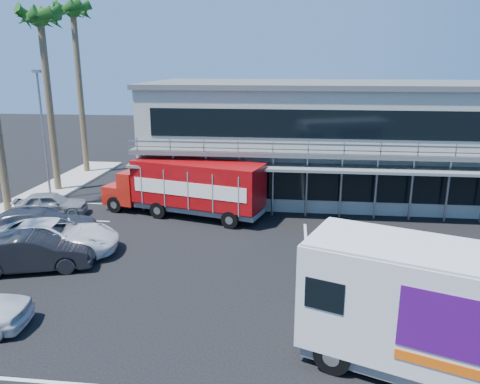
# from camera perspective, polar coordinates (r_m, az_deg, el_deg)

# --- Properties ---
(ground) EXTENTS (120.00, 120.00, 0.00)m
(ground) POSITION_cam_1_polar(r_m,az_deg,el_deg) (18.44, 2.04, -11.94)
(ground) COLOR black
(ground) RESTS_ON ground
(building) EXTENTS (22.40, 12.00, 7.30)m
(building) POSITION_cam_1_polar(r_m,az_deg,el_deg) (31.68, 9.75, 6.48)
(building) COLOR #999C8F
(building) RESTS_ON ground
(palm_e) EXTENTS (2.80, 2.80, 12.25)m
(palm_e) POSITION_cam_1_polar(r_m,az_deg,el_deg) (33.44, -23.07, 17.88)
(palm_e) COLOR brown
(palm_e) RESTS_ON ground
(palm_f) EXTENTS (2.80, 2.80, 13.25)m
(palm_f) POSITION_cam_1_polar(r_m,az_deg,el_deg) (38.58, -19.61, 19.07)
(palm_f) COLOR brown
(palm_f) RESTS_ON ground
(light_pole_far) EXTENTS (0.50, 0.25, 8.09)m
(light_pole_far) POSITION_cam_1_polar(r_m,az_deg,el_deg) (31.63, -22.88, 7.03)
(light_pole_far) COLOR gray
(light_pole_far) RESTS_ON ground
(red_truck) EXTENTS (9.78, 4.66, 3.21)m
(red_truck) POSITION_cam_1_polar(r_m,az_deg,el_deg) (26.55, -6.42, 0.70)
(red_truck) COLOR #A9170D
(red_truck) RESTS_ON ground
(white_van) EXTENTS (8.15, 5.25, 3.77)m
(white_van) POSITION_cam_1_polar(r_m,az_deg,el_deg) (14.08, 24.02, -13.42)
(white_van) COLOR silver
(white_van) RESTS_ON ground
(parked_car_b) EXTENTS (5.10, 3.01, 1.59)m
(parked_car_b) POSITION_cam_1_polar(r_m,az_deg,el_deg) (21.66, -23.84, -6.72)
(parked_car_b) COLOR black
(parked_car_b) RESTS_ON ground
(parked_car_c) EXTENTS (6.26, 3.73, 1.63)m
(parked_car_c) POSITION_cam_1_polar(r_m,az_deg,el_deg) (22.98, -21.83, -5.19)
(parked_car_c) COLOR white
(parked_car_c) RESTS_ON ground
(parked_car_d) EXTENTS (6.12, 3.86, 1.65)m
(parked_car_d) POSITION_cam_1_polar(r_m,az_deg,el_deg) (24.92, -23.22, -3.74)
(parked_car_d) COLOR #292D37
(parked_car_d) RESTS_ON ground
(parked_car_e) EXTENTS (4.37, 2.65, 1.39)m
(parked_car_e) POSITION_cam_1_polar(r_m,az_deg,el_deg) (28.89, -22.12, -1.34)
(parked_car_e) COLOR gray
(parked_car_e) RESTS_ON ground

